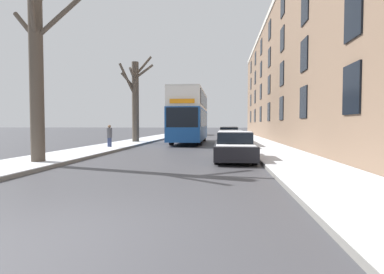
# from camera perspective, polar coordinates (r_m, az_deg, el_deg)

# --- Properties ---
(ground_plane) EXTENTS (320.00, 320.00, 0.00)m
(ground_plane) POSITION_cam_1_polar(r_m,az_deg,el_deg) (4.97, -24.58, -17.33)
(ground_plane) COLOR #424247
(sidewalk_left) EXTENTS (3.00, 130.00, 0.16)m
(sidewalk_left) POSITION_cam_1_polar(r_m,az_deg,el_deg) (57.59, -2.11, 0.81)
(sidewalk_left) COLOR slate
(sidewalk_left) RESTS_ON ground
(sidewalk_right) EXTENTS (3.00, 130.00, 0.16)m
(sidewalk_right) POSITION_cam_1_polar(r_m,az_deg,el_deg) (57.13, 8.88, 0.77)
(sidewalk_right) COLOR slate
(sidewalk_right) RESTS_ON ground
(terrace_facade_right) EXTENTS (9.10, 50.36, 13.27)m
(terrace_facade_right) POSITION_cam_1_polar(r_m,az_deg,el_deg) (31.95, 22.70, 11.16)
(terrace_facade_right) COLOR #7A604C
(terrace_facade_right) RESTS_ON ground
(bare_tree_left_0) EXTENTS (3.39, 3.40, 8.52)m
(bare_tree_left_0) POSITION_cam_1_polar(r_m,az_deg,el_deg) (13.94, -27.41, 13.03)
(bare_tree_left_0) COLOR #4C4238
(bare_tree_left_0) RESTS_ON ground
(bare_tree_left_1) EXTENTS (2.93, 2.22, 7.77)m
(bare_tree_left_1) POSITION_cam_1_polar(r_m,az_deg,el_deg) (27.00, -10.74, 7.21)
(bare_tree_left_1) COLOR #4C4238
(bare_tree_left_1) RESTS_ON ground
(double_decker_bus) EXTENTS (2.63, 10.30, 4.59)m
(double_decker_bus) POSITION_cam_1_polar(r_m,az_deg,el_deg) (26.77, -0.44, 4.37)
(double_decker_bus) COLOR #194C99
(double_decker_bus) RESTS_ON ground
(parked_car_0) EXTENTS (1.78, 4.20, 1.34)m
(parked_car_0) POSITION_cam_1_polar(r_m,az_deg,el_deg) (13.82, 8.06, -1.92)
(parked_car_0) COLOR black
(parked_car_0) RESTS_ON ground
(parked_car_1) EXTENTS (1.80, 4.58, 1.29)m
(parked_car_1) POSITION_cam_1_polar(r_m,az_deg,el_deg) (20.05, 7.34, -0.66)
(parked_car_1) COLOR black
(parked_car_1) RESTS_ON ground
(parked_car_2) EXTENTS (1.68, 4.19, 1.48)m
(parked_car_2) POSITION_cam_1_polar(r_m,az_deg,el_deg) (25.44, 7.01, 0.15)
(parked_car_2) COLOR slate
(parked_car_2) RESTS_ON ground
(oncoming_van) EXTENTS (2.06, 5.56, 2.13)m
(oncoming_van) POSITION_cam_1_polar(r_m,az_deg,el_deg) (47.98, 0.37, 1.79)
(oncoming_van) COLOR #333842
(oncoming_van) RESTS_ON ground
(pedestrian_left_sidewalk) EXTENTS (0.36, 0.36, 1.64)m
(pedestrian_left_sidewalk) POSITION_cam_1_polar(r_m,az_deg,el_deg) (20.94, -15.45, 0.22)
(pedestrian_left_sidewalk) COLOR navy
(pedestrian_left_sidewalk) RESTS_ON ground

